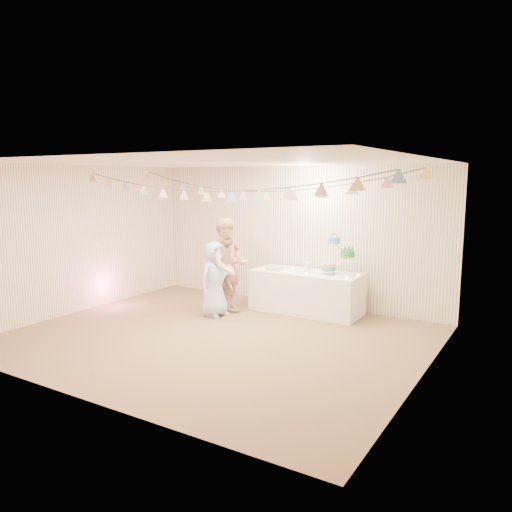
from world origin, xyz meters
The scene contains 25 objects.
floor centered at (0.00, 0.00, 0.00)m, with size 6.00×6.00×0.00m, color brown.
ceiling centered at (0.00, 0.00, 2.60)m, with size 6.00×6.00×0.00m, color silver.
back_wall centered at (0.00, 2.50, 1.30)m, with size 6.00×6.00×0.00m, color white.
front_wall centered at (0.00, -2.50, 1.30)m, with size 6.00×6.00×0.00m, color white.
left_wall centered at (-3.00, 0.00, 1.30)m, with size 5.00×5.00×0.00m, color white.
right_wall centered at (3.00, 0.00, 1.30)m, with size 5.00×5.00×0.00m, color white.
table centered at (0.52, 2.00, 0.37)m, with size 1.95×0.78×0.73m, color white.
cake_stand centered at (1.07, 2.05, 1.08)m, with size 0.60×0.35×0.67m, color silver, non-canonical shape.
cake_bottom centered at (0.92, 1.99, 0.84)m, with size 0.31×0.31×0.15m, color #2A93C6, non-canonical shape.
cake_middle centered at (1.25, 2.14, 1.11)m, with size 0.27×0.27×0.22m, color #1F9020, non-canonical shape.
cake_top_tier centered at (1.01, 2.02, 1.38)m, with size 0.25×0.25×0.19m, color #51B2FF, non-canonical shape.
platter centered at (-0.11, 1.95, 0.76)m, with size 0.35×0.35×0.02m, color white.
posy centered at (0.50, 2.05, 0.84)m, with size 0.15×0.15×0.17m, color white, non-canonical shape.
person_adult_a centered at (-0.72, 1.34, 0.83)m, with size 0.60×0.40×1.66m, color #D26E6F.
person_adult_b centered at (-0.58, 1.15, 0.85)m, with size 0.82×0.64×1.70m, color #D3AF81.
person_child centered at (-0.72, 0.97, 0.65)m, with size 0.64×0.42×1.31m, color #B4CEFF.
bunting_back centered at (0.00, 1.10, 2.35)m, with size 5.60×1.10×0.40m, color pink, non-canonical shape.
bunting_front centered at (0.00, -0.20, 2.32)m, with size 5.60×0.90×0.36m, color #72A5E5, non-canonical shape.
tealight_0 centered at (-0.28, 1.85, 0.75)m, with size 0.04×0.04×0.03m, color #FFD88C.
tealight_1 centered at (0.17, 2.18, 0.75)m, with size 0.04×0.04×0.03m, color #FFD88C.
tealight_2 centered at (0.62, 1.78, 0.75)m, with size 0.04×0.04×0.03m, color #FFD88C.
tealight_3 centered at (0.87, 2.22, 0.75)m, with size 0.04×0.04×0.03m, color #FFD88C.
tealight_4 centered at (1.34, 1.82, 0.75)m, with size 0.04×0.04×0.03m, color #FFD88C.
tealight_5 centered at (1.42, 2.15, 0.75)m, with size 0.04×0.04×0.03m, color #FFD88C.
tealight_6 centered at (-0.18, 1.87, 0.75)m, with size 0.04×0.04×0.03m, color #FFD88C.
Camera 1 is at (4.27, -5.88, 2.37)m, focal length 35.00 mm.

